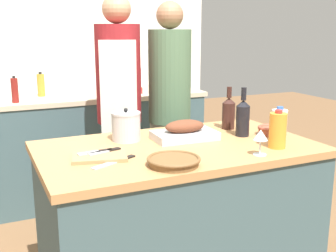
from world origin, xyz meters
name	(u,v)px	position (x,y,z in m)	size (l,w,h in m)	color
kitchen_island	(177,222)	(0.00, 0.00, 0.45)	(1.47, 0.85, 0.90)	#3D565B
back_counter	(98,145)	(0.00, 1.67, 0.47)	(1.93, 0.60, 0.94)	#3D565B
back_wall	(85,54)	(0.00, 2.02, 1.27)	(2.43, 0.10, 2.55)	silver
roasting_pan	(185,132)	(0.09, 0.10, 0.94)	(0.36, 0.22, 0.11)	#BCBCC1
wicker_basket	(174,161)	(-0.16, -0.29, 0.92)	(0.25, 0.25, 0.04)	brown
cutting_board	(99,156)	(-0.44, -0.04, 0.91)	(0.30, 0.26, 0.02)	#AD7F51
stock_pot	(126,126)	(-0.22, 0.22, 0.98)	(0.16, 0.16, 0.18)	#B7B7BC
mixing_bowl	(269,130)	(0.59, -0.02, 0.93)	(0.14, 0.14, 0.05)	#A84C38
juice_jug	(278,130)	(0.46, -0.25, 0.99)	(0.09, 0.09, 0.20)	orange
milk_jug	(279,125)	(0.54, -0.16, 0.99)	(0.09, 0.09, 0.20)	white
wine_bottle_green	(243,117)	(0.43, 0.03, 1.01)	(0.08, 0.08, 0.28)	black
wine_bottle_dark	(229,112)	(0.45, 0.22, 1.00)	(0.08, 0.08, 0.26)	#381E19
wine_glass_left	(261,136)	(0.29, -0.32, 0.99)	(0.07, 0.07, 0.13)	silver
knife_chef	(116,162)	(-0.39, -0.14, 0.90)	(0.25, 0.14, 0.01)	#B7B7BC
knife_paring	(96,152)	(-0.45, 0.00, 0.92)	(0.18, 0.05, 0.01)	#B7B7BC
knife_bread	(105,151)	(-0.40, -0.01, 0.92)	(0.18, 0.07, 0.01)	#B7B7BC
stand_mixer	(130,79)	(0.30, 1.59, 1.07)	(0.18, 0.14, 0.31)	#B22323
condiment_bottle_tall	(41,85)	(-0.45, 1.75, 1.04)	(0.06, 0.06, 0.21)	#B28E2D
condiment_bottle_short	(15,90)	(-0.69, 1.50, 1.04)	(0.05, 0.05, 0.21)	maroon
person_cook_aproned	(119,104)	(-0.02, 0.94, 0.97)	(0.33, 0.35, 1.74)	beige
person_cook_guest	(170,104)	(0.36, 0.88, 0.95)	(0.32, 0.32, 1.70)	beige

